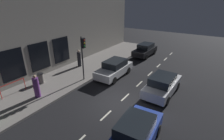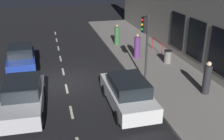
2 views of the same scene
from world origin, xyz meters
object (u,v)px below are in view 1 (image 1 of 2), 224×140
traffic_light (83,50)px  trash_bin (41,78)px  parked_car_2 (114,68)px  parked_car_3 (145,50)px  pedestrian_2 (36,87)px  pedestrian_1 (79,59)px  parked_car_0 (136,133)px  parked_car_1 (162,85)px

traffic_light → trash_bin: bearing=43.1°
parked_car_2 → parked_car_3: bearing=-90.1°
traffic_light → trash_bin: traffic_light is taller
traffic_light → parked_car_3: (-1.71, -9.83, -2.17)m
pedestrian_2 → pedestrian_1: bearing=-42.4°
parked_car_2 → parked_car_3: same height
parked_car_3 → pedestrian_2: (2.74, 13.94, 0.16)m
parked_car_3 → trash_bin: size_ratio=4.84×
parked_car_3 → trash_bin: parked_car_3 is taller
parked_car_0 → parked_car_2: bearing=126.5°
traffic_light → pedestrian_2: traffic_light is taller
pedestrian_2 → trash_bin: pedestrian_2 is taller
parked_car_3 → pedestrian_2: bearing=81.0°
parked_car_1 → trash_bin: bearing=-153.7°
parked_car_0 → trash_bin: size_ratio=4.44×
parked_car_1 → parked_car_2: 4.94m
pedestrian_1 → trash_bin: size_ratio=2.02×
pedestrian_1 → traffic_light: bearing=54.8°
parked_car_0 → traffic_light: bearing=146.5°
parked_car_2 → pedestrian_1: bearing=1.9°
traffic_light → parked_car_0: size_ratio=0.98×
parked_car_2 → pedestrian_1: 4.38m
parked_car_0 → parked_car_1: 5.77m
parked_car_2 → trash_bin: bearing=48.1°
parked_car_0 → trash_bin: parked_car_0 is taller
parked_car_2 → pedestrian_2: 7.01m
parked_car_1 → pedestrian_1: bearing=178.4°
traffic_light → pedestrian_1: bearing=-39.4°
parked_car_1 → parked_car_2: size_ratio=1.00×
traffic_light → pedestrian_1: 4.00m
parked_car_0 → pedestrian_1: (9.71, -6.36, 0.19)m
parked_car_3 → parked_car_0: bearing=112.9°
traffic_light → trash_bin: (2.75, 2.57, -2.36)m
traffic_light → parked_car_3: 10.21m
parked_car_2 → traffic_light: bearing=54.4°
pedestrian_1 → pedestrian_2: pedestrian_1 is taller
parked_car_2 → trash_bin: size_ratio=4.85×
parked_car_3 → pedestrian_1: 8.80m
parked_car_3 → trash_bin: (4.46, 12.40, -0.19)m
parked_car_1 → trash_bin: 10.21m
traffic_light → pedestrian_2: size_ratio=2.22×
traffic_light → pedestrian_2: bearing=75.9°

